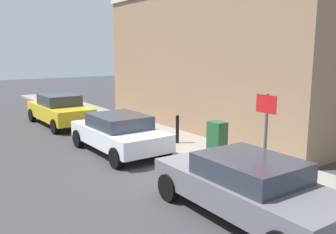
# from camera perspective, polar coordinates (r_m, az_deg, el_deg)

# --- Properties ---
(ground) EXTENTS (80.00, 80.00, 0.00)m
(ground) POSITION_cam_1_polar(r_m,az_deg,el_deg) (10.26, 1.29, -9.10)
(ground) COLOR #38383A
(sidewalk) EXTENTS (2.46, 30.00, 0.15)m
(sidewalk) POSITION_cam_1_polar(r_m,az_deg,el_deg) (16.14, -5.84, -1.65)
(sidewalk) COLOR gray
(sidewalk) RESTS_ON ground
(corner_building) EXTENTS (7.84, 11.98, 9.57)m
(corner_building) POSITION_cam_1_polar(r_m,az_deg,el_deg) (17.47, 12.58, 14.62)
(corner_building) COLOR #937256
(corner_building) RESTS_ON ground
(car_grey) EXTENTS (1.99, 4.34, 1.32)m
(car_grey) POSITION_cam_1_polar(r_m,az_deg,el_deg) (7.66, 12.50, -10.68)
(car_grey) COLOR slate
(car_grey) RESTS_ON ground
(car_white) EXTENTS (1.97, 4.07, 1.33)m
(car_white) POSITION_cam_1_polar(r_m,az_deg,el_deg) (12.31, -7.88, -2.45)
(car_white) COLOR silver
(car_white) RESTS_ON ground
(car_yellow) EXTENTS (1.91, 4.51, 1.46)m
(car_yellow) POSITION_cam_1_polar(r_m,az_deg,el_deg) (17.54, -16.97, 1.15)
(car_yellow) COLOR gold
(car_yellow) RESTS_ON ground
(utility_cabinet) EXTENTS (0.46, 0.61, 1.15)m
(utility_cabinet) POSITION_cam_1_polar(r_m,az_deg,el_deg) (11.21, 7.84, -3.87)
(utility_cabinet) COLOR #1E4C28
(utility_cabinet) RESTS_ON sidewalk
(bollard_near_cabinet) EXTENTS (0.14, 0.14, 1.04)m
(bollard_near_cabinet) POSITION_cam_1_polar(r_m,az_deg,el_deg) (12.90, 1.51, -1.79)
(bollard_near_cabinet) COLOR black
(bollard_near_cabinet) RESTS_ON sidewalk
(bollard_far_kerb) EXTENTS (0.14, 0.14, 1.04)m
(bollard_far_kerb) POSITION_cam_1_polar(r_m,az_deg,el_deg) (13.44, -4.31, -1.32)
(bollard_far_kerb) COLOR black
(bollard_far_kerb) RESTS_ON sidewalk
(street_sign) EXTENTS (0.08, 0.60, 2.30)m
(street_sign) POSITION_cam_1_polar(r_m,az_deg,el_deg) (8.89, 15.38, -1.41)
(street_sign) COLOR #59595B
(street_sign) RESTS_ON sidewalk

